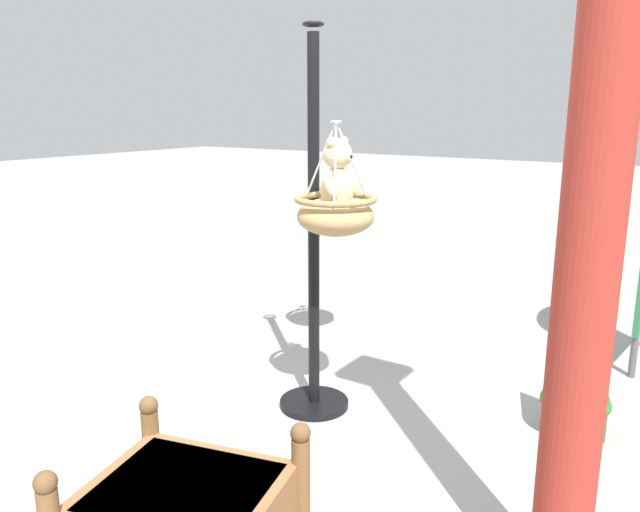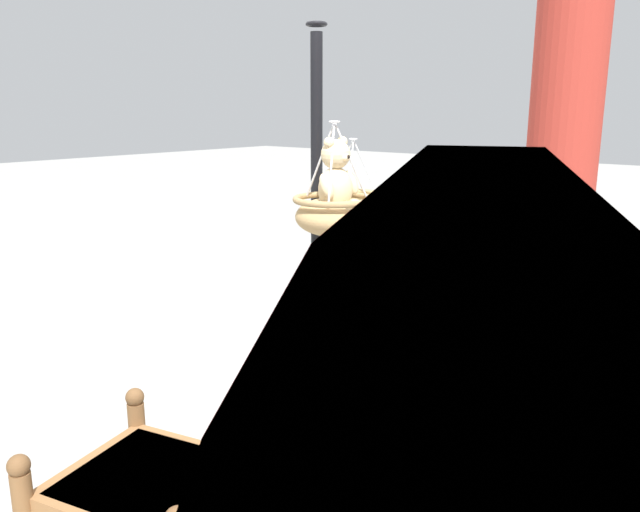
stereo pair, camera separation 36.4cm
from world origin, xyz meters
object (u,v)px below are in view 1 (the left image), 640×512
(teddy_bear, at_px, (339,180))
(potted_plant_tall_leafy, at_px, (578,375))
(hanging_basket_with_teddy, at_px, (336,213))
(hanging_basket_left_high, at_px, (338,203))
(display_pole_central, at_px, (314,300))
(greenhouse_pillar_right, at_px, (590,248))

(teddy_bear, xyz_separation_m, potted_plant_tall_leafy, (-0.70, 1.19, -1.11))
(hanging_basket_with_teddy, distance_m, hanging_basket_left_high, 1.11)
(teddy_bear, bearing_deg, potted_plant_tall_leafy, 120.48)
(display_pole_central, xyz_separation_m, teddy_bear, (0.15, 0.27, 0.77))
(hanging_basket_with_teddy, height_order, teddy_bear, hanging_basket_with_teddy)
(hanging_basket_with_teddy, xyz_separation_m, teddy_bear, (0.00, 0.02, 0.18))
(display_pole_central, height_order, teddy_bear, display_pole_central)
(display_pole_central, relative_size, teddy_bear, 5.65)
(hanging_basket_left_high, xyz_separation_m, greenhouse_pillar_right, (1.63, 2.03, 0.22))
(display_pole_central, height_order, hanging_basket_left_high, display_pole_central)
(greenhouse_pillar_right, xyz_separation_m, potted_plant_tall_leafy, (-1.38, -0.24, -1.04))
(hanging_basket_left_high, bearing_deg, potted_plant_tall_leafy, 82.27)
(hanging_basket_left_high, relative_size, greenhouse_pillar_right, 0.20)
(greenhouse_pillar_right, distance_m, potted_plant_tall_leafy, 1.75)
(greenhouse_pillar_right, bearing_deg, hanging_basket_with_teddy, -115.15)
(potted_plant_tall_leafy, bearing_deg, hanging_basket_with_teddy, -59.96)
(hanging_basket_with_teddy, relative_size, hanging_basket_left_high, 1.10)
(display_pole_central, distance_m, hanging_basket_with_teddy, 0.65)
(hanging_basket_left_high, height_order, potted_plant_tall_leafy, hanging_basket_left_high)
(hanging_basket_with_teddy, distance_m, teddy_bear, 0.19)
(hanging_basket_left_high, distance_m, potted_plant_tall_leafy, 1.98)
(hanging_basket_left_high, bearing_deg, display_pole_central, 22.28)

